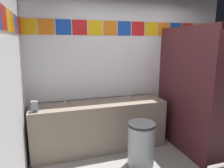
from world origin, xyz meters
TOP-DOWN VIEW (x-y plane):
  - wall_back at (-0.00, 1.53)m, footprint 3.65×0.09m
  - vanity_counter at (-0.66, 1.21)m, footprint 2.23×0.56m
  - faucet_left at (-1.22, 1.30)m, footprint 0.04×0.10m
  - faucet_right at (-0.10, 1.30)m, footprint 0.04×0.10m
  - soap_dispenser at (-1.66, 1.05)m, footprint 0.09×0.09m
  - stall_divider at (0.80, 0.56)m, footprint 0.92×1.37m
  - toilet at (1.19, 1.10)m, footprint 0.39×0.49m
  - trash_bin at (-0.20, 0.55)m, footprint 0.40×0.40m

SIDE VIEW (x-z plane):
  - toilet at x=1.19m, z-range -0.07..0.67m
  - trash_bin at x=-0.20m, z-range 0.00..0.67m
  - vanity_counter at x=-0.66m, z-range 0.01..0.83m
  - faucet_left at x=-1.22m, z-range 0.81..0.95m
  - faucet_right at x=-0.10m, z-range 0.81..0.95m
  - soap_dispenser at x=-1.66m, z-range 0.82..0.98m
  - stall_divider at x=0.80m, z-range 0.00..2.06m
  - wall_back at x=0.00m, z-range 0.01..2.64m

